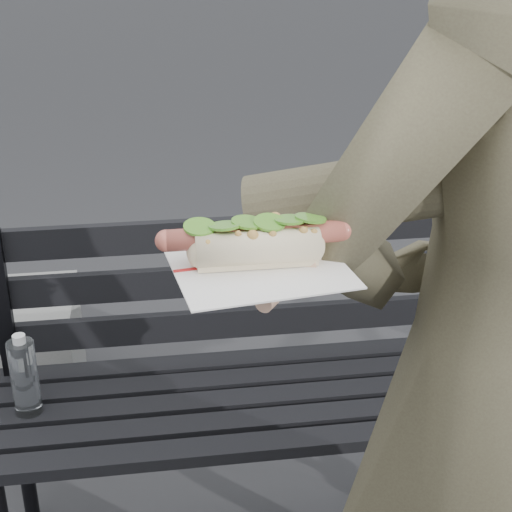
{
  "coord_description": "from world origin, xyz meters",
  "views": [
    {
      "loc": [
        -0.18,
        -0.73,
        1.6
      ],
      "look_at": [
        -0.06,
        0.07,
        1.23
      ],
      "focal_mm": 55.0,
      "sensor_mm": 36.0,
      "label": 1
    }
  ],
  "objects": [
    {
      "name": "park_bench",
      "position": [
        0.1,
        0.95,
        0.52
      ],
      "size": [
        1.5,
        0.44,
        0.88
      ],
      "color": "black",
      "rests_on": "ground"
    },
    {
      "name": "person",
      "position": [
        0.32,
        0.18,
        0.94
      ],
      "size": [
        0.79,
        0.63,
        1.89
      ],
      "primitive_type": "imported",
      "rotation": [
        0.0,
        0.0,
        3.44
      ],
      "color": "#494230",
      "rests_on": "ground"
    },
    {
      "name": "held_hotdog",
      "position": [
        0.12,
        0.14,
        1.26
      ],
      "size": [
        0.62,
        0.31,
        0.2
      ],
      "color": "#494230"
    }
  ]
}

